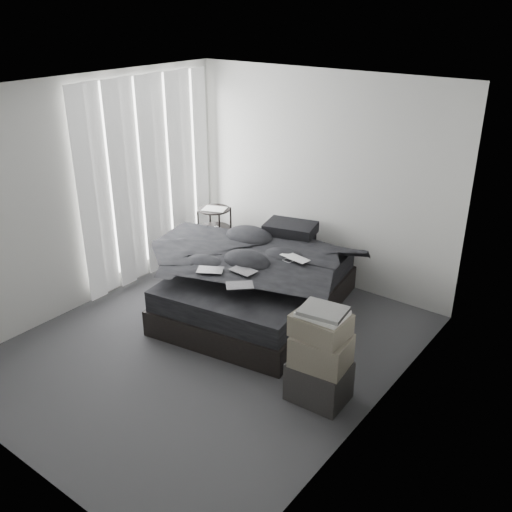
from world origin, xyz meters
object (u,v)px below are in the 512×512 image
Objects in this scene: bed at (258,299)px; side_stand at (215,236)px; box_lower at (319,381)px; laptop at (292,253)px.

bed is 2.78× the size of side_stand.
bed is 4.22× the size of box_lower.
box_lower is at bearing -42.87° from bed.
bed is 0.75m from laptop.
side_stand reaches higher than bed.
laptop reaches higher than side_stand.
laptop is 1.77m from side_stand.
laptop is 0.45× the size of side_stand.
side_stand is at bearing 169.60° from laptop.
laptop is at bearing 133.82° from box_lower.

